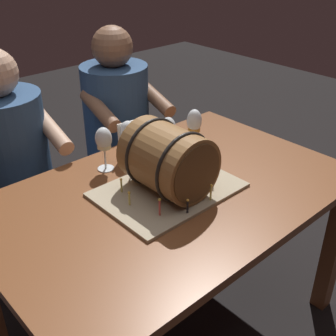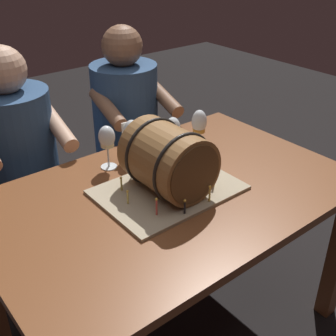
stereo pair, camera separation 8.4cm
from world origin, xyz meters
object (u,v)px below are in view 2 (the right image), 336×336
Objects in this scene: dining_table at (171,214)px; barrel_cake at (168,162)px; person_seated_right at (127,143)px; wine_glass_white at (107,139)px; menu_card at (134,138)px; wine_glass_empty at (173,129)px; wine_glass_red at (132,133)px; person_seated_left at (23,178)px; wine_glass_amber at (199,124)px.

barrel_cake reaches higher than dining_table.
dining_table is 0.82m from person_seated_right.
wine_glass_white is 1.16× the size of menu_card.
menu_card is at bearing 148.22° from wine_glass_empty.
wine_glass_white is 1.03× the size of wine_glass_red.
dining_table is at bearing -68.14° from person_seated_left.
barrel_cake reaches higher than wine_glass_white.
menu_card is (0.03, 0.03, -0.04)m from wine_glass_red.
wine_glass_empty is (0.21, 0.24, 0.22)m from dining_table.
person_seated_left is at bearing 111.86° from dining_table.
barrel_cake is 0.43× the size of person_seated_right.
person_seated_right is at bearing 90.50° from wine_glass_amber.
wine_glass_white is at bearing -164.72° from menu_card.
wine_glass_red is at bearing 81.14° from barrel_cake.
wine_glass_red is 0.30m from wine_glass_amber.
person_seated_right is (0.10, 0.51, -0.29)m from wine_glass_empty.
wine_glass_white is 0.16× the size of person_seated_left.
wine_glass_red is (0.12, -0.00, -0.01)m from wine_glass_white.
wine_glass_white is at bearing 167.56° from wine_glass_empty.
barrel_cake is 0.32m from wine_glass_empty.
wine_glass_empty is 0.14× the size of person_seated_right.
wine_glass_red is at bearing -0.89° from wine_glass_white.
wine_glass_white reaches higher than dining_table.
dining_table is 0.23m from barrel_cake.
dining_table is at bearing -130.50° from wine_glass_empty.
dining_table is 7.76× the size of wine_glass_red.
dining_table is at bearing -74.44° from wine_glass_white.
wine_glass_empty is at bearing -20.16° from wine_glass_red.
dining_table is 0.38m from menu_card.
wine_glass_white is 0.41m from wine_glass_amber.
wine_glass_white is 0.67m from person_seated_right.
person_seated_right reaches higher than person_seated_left.
wine_glass_white is at bearing 105.56° from dining_table.
person_seated_right is at bearing 59.52° from wine_glass_red.
person_seated_right is (0.24, 0.43, -0.26)m from menu_card.
wine_glass_empty reaches higher than menu_card.
wine_glass_amber is at bearing -29.03° from wine_glass_empty.
menu_card reaches higher than dining_table.
dining_table is 0.82m from person_seated_left.
barrel_cake is at bearing -96.69° from menu_card.
wine_glass_red reaches higher than menu_card.
barrel_cake is 2.77× the size of wine_glass_white.
barrel_cake is 0.36m from wine_glass_amber.
menu_card is (0.15, 0.02, -0.05)m from wine_glass_white.
barrel_cake is 0.43× the size of person_seated_left.
person_seated_right is at bearing 67.37° from barrel_cake.
person_seated_left is (-0.30, 0.75, -0.07)m from dining_table.
person_seated_left is (-0.61, 0.57, -0.31)m from wine_glass_amber.
wine_glass_empty is (0.22, 0.23, -0.01)m from barrel_cake.
menu_card is at bearing -49.29° from person_seated_left.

